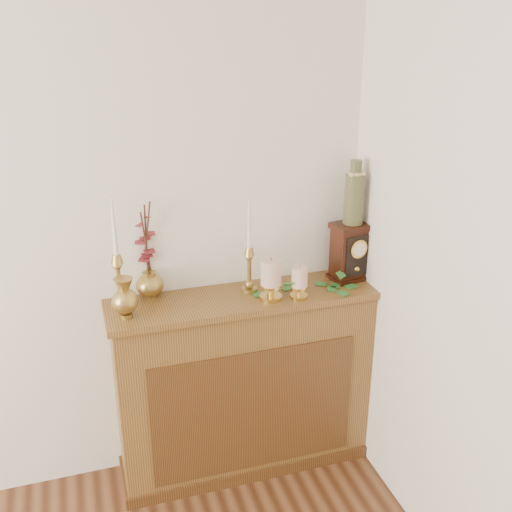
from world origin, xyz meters
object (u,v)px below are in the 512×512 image
object	(u,v)px
mantel_clock	(351,252)
ceramic_vase	(354,196)
candlestick_left	(118,272)
candlestick_center	(249,262)
ginger_jar	(146,252)
bud_vase	(125,298)

from	to	relation	value
mantel_clock	ceramic_vase	bearing A→B (deg)	90.00
candlestick_left	mantel_clock	bearing A→B (deg)	-1.77
candlestick_center	mantel_clock	xyz separation A→B (m)	(0.50, -0.00, -0.01)
candlestick_center	mantel_clock	size ratio (longest dim) A/B	1.58
mantel_clock	candlestick_left	bearing A→B (deg)	169.51
candlestick_center	ginger_jar	world-z (taller)	ginger_jar
candlestick_center	ceramic_vase	distance (m)	0.57
ginger_jar	bud_vase	bearing A→B (deg)	-121.51
candlestick_left	ginger_jar	xyz separation A→B (m)	(0.13, 0.08, 0.04)
candlestick_center	bud_vase	bearing A→B (deg)	-171.10
ginger_jar	mantel_clock	xyz separation A→B (m)	(0.94, -0.12, -0.07)
ginger_jar	mantel_clock	distance (m)	0.95
ceramic_vase	candlestick_left	bearing A→B (deg)	178.37
candlestick_center	bud_vase	xyz separation A→B (m)	(-0.56, -0.09, -0.06)
candlestick_left	bud_vase	size ratio (longest dim) A/B	2.75
candlestick_left	bud_vase	world-z (taller)	candlestick_left
candlestick_center	bud_vase	size ratio (longest dim) A/B	2.48
bud_vase	ginger_jar	size ratio (longest dim) A/B	0.39
candlestick_center	ginger_jar	distance (m)	0.46
candlestick_left	ginger_jar	size ratio (longest dim) A/B	1.07
bud_vase	ceramic_vase	distance (m)	1.12
candlestick_center	ginger_jar	size ratio (longest dim) A/B	0.97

